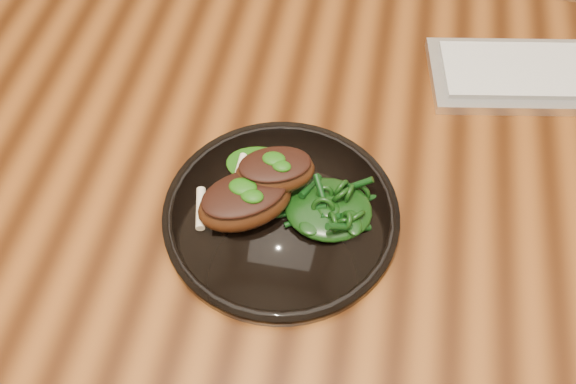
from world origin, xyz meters
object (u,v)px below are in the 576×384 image
object	(u,v)px
desk	(357,221)
plate	(281,214)
lamb_chop_front	(244,200)
greens_heap	(329,206)

from	to	relation	value
desk	plate	bearing A→B (deg)	-143.26
lamb_chop_front	greens_heap	distance (m)	0.09
plate	lamb_chop_front	world-z (taller)	lamb_chop_front
plate	greens_heap	distance (m)	0.06
plate	lamb_chop_front	bearing A→B (deg)	-165.97
desk	greens_heap	size ratio (longest dim) A/B	16.04
greens_heap	lamb_chop_front	bearing A→B (deg)	-170.99
lamb_chop_front	greens_heap	size ratio (longest dim) A/B	1.30
desk	greens_heap	world-z (taller)	greens_heap
desk	plate	size ratio (longest dim) A/B	5.86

